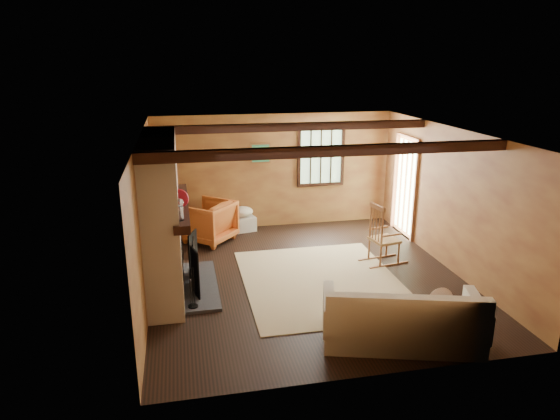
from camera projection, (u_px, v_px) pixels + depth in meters
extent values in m
plane|color=black|center=(306.00, 277.00, 8.28)|extent=(5.50, 5.50, 0.00)
cube|color=#AA783C|center=(275.00, 171.00, 10.50)|extent=(5.00, 0.02, 2.40)
cube|color=#AA783C|center=(372.00, 281.00, 5.35)|extent=(5.00, 0.02, 2.40)
cube|color=#AA783C|center=(145.00, 218.00, 7.45)|extent=(0.02, 5.50, 2.40)
cube|color=#AA783C|center=(451.00, 200.00, 8.40)|extent=(0.02, 5.50, 2.40)
cube|color=silver|center=(309.00, 133.00, 7.57)|extent=(5.00, 5.50, 0.02)
cube|color=black|center=(332.00, 151.00, 6.47)|extent=(5.00, 0.12, 0.14)
cube|color=black|center=(291.00, 127.00, 8.72)|extent=(5.00, 0.12, 0.14)
cube|color=black|center=(321.00, 156.00, 10.58)|extent=(1.02, 0.06, 1.32)
cube|color=#A7CF9E|center=(321.00, 155.00, 10.60)|extent=(0.90, 0.01, 1.20)
cube|color=black|center=(321.00, 156.00, 10.58)|extent=(0.90, 0.03, 0.02)
cube|color=brown|center=(405.00, 187.00, 10.05)|extent=(0.06, 1.00, 2.06)
cube|color=#A7CF9E|center=(406.00, 187.00, 10.05)|extent=(0.01, 0.80, 1.85)
cube|color=brown|center=(261.00, 153.00, 10.30)|extent=(0.42, 0.03, 0.42)
cube|color=#277667|center=(261.00, 153.00, 10.28)|extent=(0.36, 0.01, 0.36)
cube|color=#A65640|center=(163.00, 217.00, 7.49)|extent=(0.50, 2.20, 2.40)
cube|color=black|center=(170.00, 262.00, 7.73)|extent=(0.38, 1.00, 0.85)
cube|color=#39393E|center=(200.00, 285.00, 7.93)|extent=(0.55, 1.80, 0.05)
cube|color=black|center=(181.00, 206.00, 7.50)|extent=(0.22, 2.30, 0.12)
cube|color=black|center=(195.00, 272.00, 7.45)|extent=(0.11, 0.36, 0.74)
cube|color=black|center=(194.00, 262.00, 7.80)|extent=(0.04, 0.37, 0.74)
cube|color=black|center=(193.00, 254.00, 8.16)|extent=(0.16, 0.35, 0.74)
cylinder|color=black|center=(193.00, 306.00, 7.19)|extent=(0.15, 0.15, 0.02)
cylinder|color=black|center=(190.00, 289.00, 7.07)|extent=(0.01, 0.01, 0.60)
cylinder|color=black|center=(192.00, 288.00, 7.10)|extent=(0.01, 0.01, 0.60)
cylinder|color=black|center=(194.00, 287.00, 7.13)|extent=(0.01, 0.01, 0.60)
cylinder|color=silver|center=(180.00, 213.00, 6.62)|extent=(0.09, 0.09, 0.19)
sphere|color=silver|center=(180.00, 203.00, 6.58)|extent=(0.11, 0.11, 0.11)
cylinder|color=#AB1320|center=(180.00, 198.00, 7.20)|extent=(0.26, 0.12, 0.27)
cube|color=black|center=(180.00, 196.00, 7.61)|extent=(0.24, 0.17, 0.12)
cylinder|color=black|center=(180.00, 193.00, 7.82)|extent=(0.08, 0.08, 0.10)
cylinder|color=black|center=(179.00, 192.00, 7.94)|extent=(0.07, 0.07, 0.08)
cube|color=tan|center=(321.00, 281.00, 8.13)|extent=(2.50, 3.00, 0.01)
cube|color=tan|center=(384.00, 240.00, 8.78)|extent=(0.50, 0.52, 0.05)
cube|color=brown|center=(377.00, 207.00, 8.53)|extent=(0.12, 0.43, 0.07)
cylinder|color=brown|center=(399.00, 253.00, 8.74)|extent=(0.03, 0.03, 0.41)
cylinder|color=brown|center=(387.00, 246.00, 9.07)|extent=(0.03, 0.03, 0.41)
cylinder|color=brown|center=(381.00, 256.00, 8.60)|extent=(0.03, 0.03, 0.41)
cylinder|color=brown|center=(369.00, 249.00, 8.93)|extent=(0.03, 0.03, 0.41)
cylinder|color=brown|center=(382.00, 227.00, 8.45)|extent=(0.03, 0.03, 0.70)
cylinder|color=brown|center=(371.00, 220.00, 8.78)|extent=(0.03, 0.03, 0.70)
cylinder|color=brown|center=(379.00, 226.00, 8.54)|extent=(0.02, 0.02, 0.58)
cylinder|color=brown|center=(376.00, 225.00, 8.62)|extent=(0.02, 0.02, 0.58)
cylinder|color=brown|center=(373.00, 223.00, 8.70)|extent=(0.02, 0.02, 0.58)
cube|color=brown|center=(392.00, 235.00, 8.55)|extent=(0.39, 0.11, 0.03)
cube|color=brown|center=(378.00, 228.00, 8.91)|extent=(0.39, 0.11, 0.03)
cube|color=brown|center=(389.00, 265.00, 8.73)|extent=(0.78, 0.18, 0.03)
cube|color=brown|center=(377.00, 257.00, 9.06)|extent=(0.78, 0.18, 0.03)
cube|color=silver|center=(401.00, 325.00, 6.37)|extent=(2.12, 1.38, 0.43)
cube|color=silver|center=(407.00, 317.00, 5.93)|extent=(1.92, 0.68, 0.54)
cube|color=silver|center=(329.00, 309.00, 6.39)|extent=(0.37, 0.88, 0.39)
cube|color=silver|center=(477.00, 314.00, 6.25)|extent=(0.37, 0.88, 0.39)
ellipsoid|color=silver|center=(440.00, 300.00, 6.34)|extent=(0.37, 0.21, 0.35)
cylinder|color=brown|center=(171.00, 234.00, 10.09)|extent=(0.45, 0.14, 0.14)
cylinder|color=brown|center=(179.00, 234.00, 10.11)|extent=(0.45, 0.14, 0.14)
cylinder|color=brown|center=(186.00, 233.00, 10.14)|extent=(0.45, 0.14, 0.14)
cylinder|color=brown|center=(171.00, 228.00, 10.05)|extent=(0.45, 0.14, 0.14)
cylinder|color=brown|center=(178.00, 227.00, 10.07)|extent=(0.45, 0.14, 0.14)
cylinder|color=brown|center=(186.00, 227.00, 10.10)|extent=(0.45, 0.14, 0.14)
cube|color=silver|center=(243.00, 224.00, 10.48)|extent=(0.57, 0.48, 0.30)
ellipsoid|color=silver|center=(242.00, 212.00, 10.41)|extent=(0.48, 0.41, 0.22)
imported|color=#BF6026|center=(208.00, 221.00, 9.80)|extent=(1.25, 1.25, 0.82)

